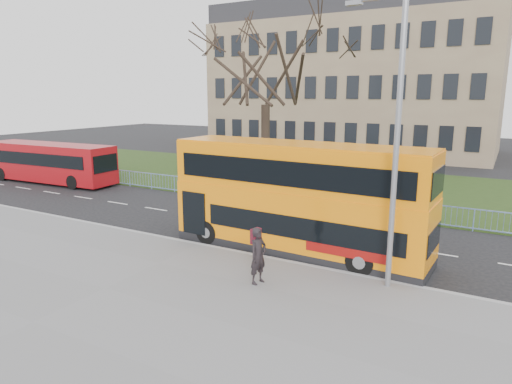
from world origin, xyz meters
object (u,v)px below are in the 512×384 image
at_px(street_lamp, 393,135).
at_px(yellow_bus, 298,196).
at_px(red_bus, 50,162).
at_px(pedestrian, 258,256).

bearing_deg(street_lamp, yellow_bus, 158.00).
bearing_deg(red_bus, street_lamp, -17.84).
bearing_deg(pedestrian, red_bus, 80.79).
xyz_separation_m(red_bus, street_lamp, (26.04, -6.81, 3.61)).
relative_size(yellow_bus, pedestrian, 5.50).
xyz_separation_m(yellow_bus, pedestrian, (0.30, -3.82, -1.28)).
height_order(yellow_bus, street_lamp, street_lamp).
xyz_separation_m(red_bus, pedestrian, (22.28, -8.72, -0.43)).
bearing_deg(red_bus, pedestrian, -24.56).
distance_m(yellow_bus, red_bus, 22.54).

